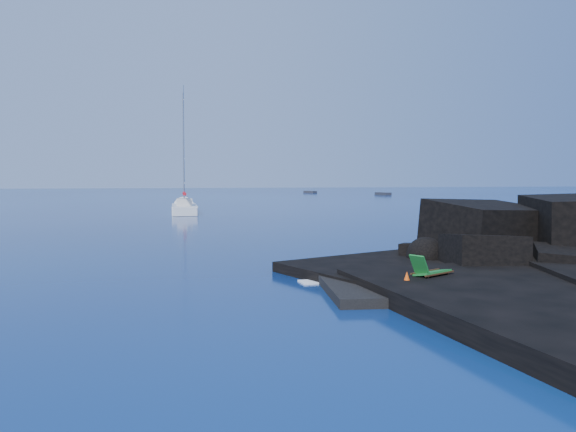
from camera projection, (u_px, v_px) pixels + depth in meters
The scene contains 10 objects.
ground at pixel (324, 297), 20.08m from camera, with size 400.00×400.00×0.00m, color #040F3F.
beach at pixel (434, 289), 21.47m from camera, with size 8.50×6.00×0.70m, color black.
surf_foam at pixel (400, 270), 25.97m from camera, with size 10.00×8.00×0.06m, color white, non-canonical shape.
sailboat at pixel (184, 213), 66.25m from camera, with size 2.86×13.64×14.30m, color white, non-canonical shape.
deck_chair at pixel (432, 266), 20.91m from camera, with size 1.78×0.78×1.23m, color #176826, non-canonical shape.
towel at pixel (452, 288), 19.81m from camera, with size 2.15×1.02×0.06m, color white.
sunbather at pixel (452, 284), 19.80m from camera, with size 1.59×0.39×0.21m, color tan, non-canonical shape.
marker_cone at pixel (407, 280), 19.94m from camera, with size 0.39×0.39×0.59m, color #FB530D.
distant_boat_a at pixel (310, 193), 148.92m from camera, with size 1.32×4.25×0.57m, color #2B2B30.
distant_boat_b at pixel (383, 195), 131.98m from camera, with size 1.49×4.78×0.64m, color #29282E.
Camera 1 is at (-5.28, -19.16, 4.30)m, focal length 35.00 mm.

